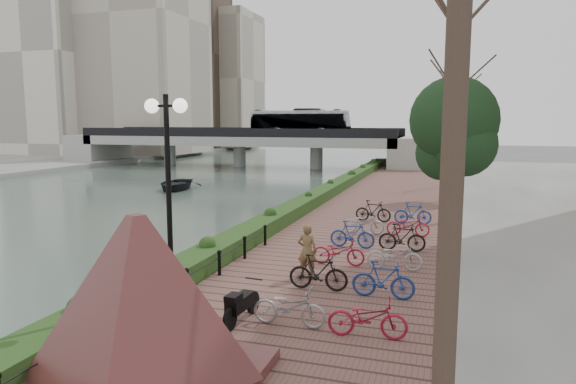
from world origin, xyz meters
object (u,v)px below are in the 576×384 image
at_px(lamppost, 168,163).
at_px(motorcycle, 242,303).
at_px(granite_monument, 139,303).
at_px(pedestrian, 307,251).
at_px(boat, 176,184).

bearing_deg(lamppost, motorcycle, 23.31).
relative_size(granite_monument, pedestrian, 3.23).
bearing_deg(boat, granite_monument, -72.41).
bearing_deg(pedestrian, granite_monument, 81.49).
relative_size(pedestrian, boat, 0.36).
bearing_deg(motorcycle, boat, 127.88).
height_order(motorcycle, boat, motorcycle).
bearing_deg(lamppost, boat, 119.92).
distance_m(granite_monument, lamppost, 3.64).
bearing_deg(lamppost, granite_monument, -69.66).
distance_m(motorcycle, boat, 27.84).
xyz_separation_m(motorcycle, pedestrian, (0.52, 3.76, 0.37)).
bearing_deg(granite_monument, lamppost, 110.34).
relative_size(granite_monument, lamppost, 1.01).
bearing_deg(granite_monument, pedestrian, 82.26).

